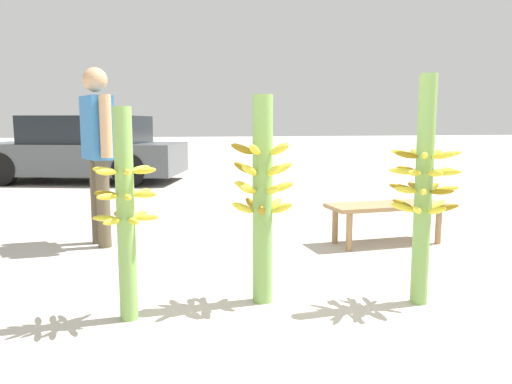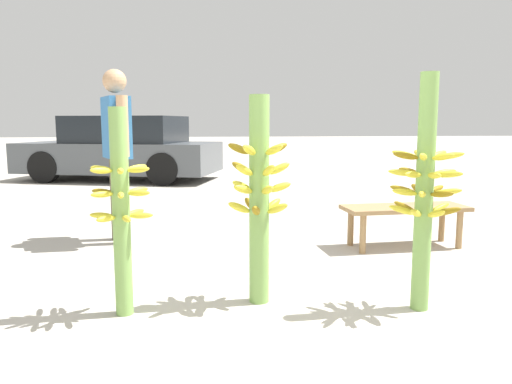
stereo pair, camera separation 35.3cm
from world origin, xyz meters
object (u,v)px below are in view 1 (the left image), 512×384
object	(u,v)px
banana_stalk_left	(126,211)
banana_stalk_right	(424,188)
vendor_person	(98,141)
market_bench	(387,210)
parked_car	(84,150)
banana_stalk_center	(263,196)

from	to	relation	value
banana_stalk_left	banana_stalk_right	distance (m)	1.91
vendor_person	market_bench	size ratio (longest dim) A/B	1.41
banana_stalk_left	parked_car	distance (m)	7.80
vendor_person	parked_car	size ratio (longest dim) A/B	0.39
vendor_person	market_bench	distance (m)	2.94
banana_stalk_center	market_bench	size ratio (longest dim) A/B	1.13
banana_stalk_left	parked_car	bearing A→B (deg)	98.29
vendor_person	parked_car	distance (m)	5.77
banana_stalk_center	vendor_person	bearing A→B (deg)	122.55
banana_stalk_center	market_bench	xyz separation A→B (m)	(1.60, 1.33, -0.39)
banana_stalk_center	banana_stalk_right	size ratio (longest dim) A/B	0.91
market_bench	banana_stalk_center	bearing A→B (deg)	-143.99
vendor_person	parked_car	xyz separation A→B (m)	(-0.80, 5.71, -0.38)
banana_stalk_center	vendor_person	world-z (taller)	vendor_person
banana_stalk_center	banana_stalk_right	distance (m)	1.06
banana_stalk_left	banana_stalk_center	size ratio (longest dim) A/B	0.94
market_bench	parked_car	xyz separation A→B (m)	(-3.60, 6.26, 0.30)
banana_stalk_right	vendor_person	bearing A→B (deg)	136.20
banana_stalk_right	market_bench	distance (m)	1.74
banana_stalk_center	market_bench	world-z (taller)	banana_stalk_center
banana_stalk_center	market_bench	bearing A→B (deg)	39.86
banana_stalk_center	parked_car	size ratio (longest dim) A/B	0.32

